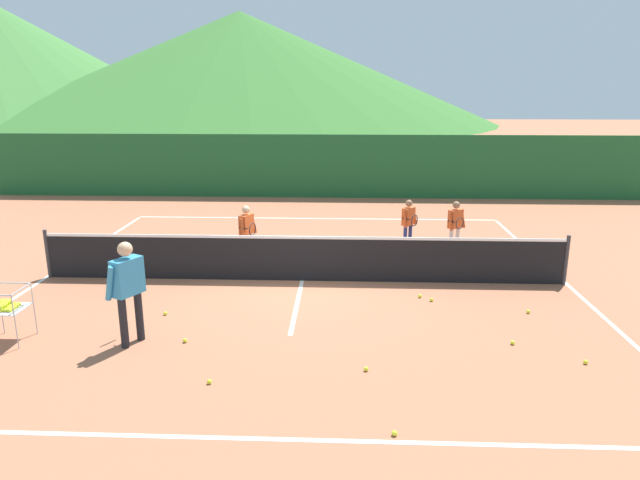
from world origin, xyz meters
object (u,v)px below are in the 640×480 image
at_px(tennis_net, 302,258).
at_px(student_1, 409,220).
at_px(tennis_ball_6, 366,369).
at_px(ball_cart, 5,306).
at_px(tennis_ball_0, 185,340).
at_px(instructor, 128,283).
at_px(tennis_ball_9, 513,343).
at_px(student_0, 247,228).
at_px(tennis_ball_5, 420,296).
at_px(student_2, 455,222).
at_px(tennis_ball_1, 432,300).
at_px(tennis_ball_7, 528,312).
at_px(tennis_ball_8, 586,362).
at_px(tennis_ball_4, 209,382).
at_px(tennis_ball_3, 394,433).
at_px(tennis_ball_2, 165,313).

bearing_deg(tennis_net, student_1, 45.59).
bearing_deg(student_1, tennis_ball_6, -101.18).
height_order(ball_cart, tennis_ball_0, ball_cart).
distance_m(tennis_net, instructor, 4.03).
height_order(tennis_ball_0, tennis_ball_9, same).
height_order(tennis_net, tennis_ball_9, tennis_net).
relative_size(student_0, tennis_ball_5, 19.59).
distance_m(student_2, tennis_ball_1, 3.53).
height_order(student_0, tennis_ball_7, student_0).
xyz_separation_m(ball_cart, tennis_ball_6, (5.72, -0.78, -0.56)).
relative_size(student_1, tennis_ball_5, 18.48).
relative_size(tennis_net, tennis_ball_8, 161.34).
distance_m(tennis_net, student_1, 3.56).
distance_m(tennis_ball_1, tennis_ball_4, 4.82).
relative_size(student_0, student_2, 1.03).
height_order(tennis_ball_4, tennis_ball_5, same).
distance_m(tennis_net, tennis_ball_5, 2.57).
xyz_separation_m(tennis_net, instructor, (-2.49, -3.13, 0.51)).
xyz_separation_m(tennis_net, tennis_ball_4, (-0.97, -4.37, -0.47)).
height_order(student_1, ball_cart, student_1).
height_order(tennis_ball_3, tennis_ball_5, same).
distance_m(tennis_ball_3, tennis_ball_9, 3.29).
relative_size(student_1, tennis_ball_3, 18.48).
height_order(tennis_net, instructor, instructor).
height_order(instructor, student_2, instructor).
distance_m(instructor, student_2, 8.09).
xyz_separation_m(tennis_ball_2, tennis_ball_9, (5.91, -0.96, 0.00)).
distance_m(student_1, tennis_ball_8, 6.45).
relative_size(tennis_ball_3, tennis_ball_9, 1.00).
height_order(instructor, tennis_ball_5, instructor).
distance_m(student_2, tennis_ball_3, 8.00).
relative_size(ball_cart, tennis_ball_8, 13.22).
xyz_separation_m(tennis_net, tennis_ball_0, (-1.67, -3.08, -0.47)).
bearing_deg(student_0, tennis_net, -43.66).
xyz_separation_m(instructor, tennis_ball_7, (6.72, 1.51, -0.98)).
height_order(instructor, student_0, instructor).
distance_m(student_0, tennis_ball_8, 7.65).
distance_m(ball_cart, tennis_ball_7, 8.89).
height_order(tennis_ball_1, tennis_ball_5, same).
height_order(tennis_ball_4, tennis_ball_9, same).
xyz_separation_m(tennis_ball_4, tennis_ball_8, (5.44, 0.81, 0.00)).
xyz_separation_m(ball_cart, tennis_ball_9, (8.09, 0.19, -0.56)).
distance_m(student_1, tennis_ball_6, 6.62).
bearing_deg(tennis_net, tennis_ball_2, -139.66).
distance_m(tennis_net, student_0, 1.92).
bearing_deg(tennis_net, student_2, 31.62).
bearing_deg(instructor, tennis_ball_3, -30.54).
relative_size(tennis_ball_6, tennis_ball_7, 1.00).
xyz_separation_m(tennis_ball_2, tennis_ball_3, (3.82, -3.50, 0.00)).
xyz_separation_m(instructor, student_0, (1.12, 4.44, -0.21)).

